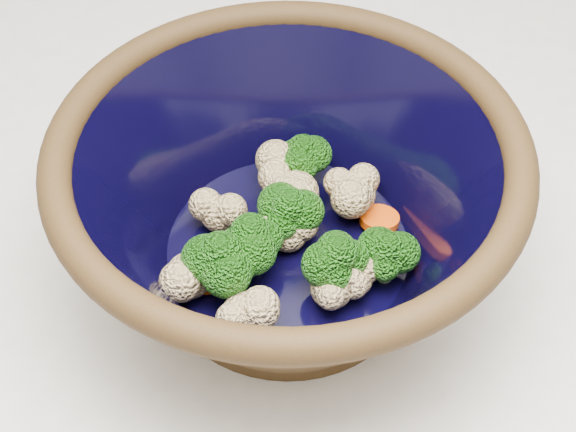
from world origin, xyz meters
TOP-DOWN VIEW (x-y plane):
  - mixing_bowl at (-0.08, -0.04)m, footprint 0.34×0.34m
  - vegetable_pile at (-0.08, -0.05)m, footprint 0.17×0.16m

SIDE VIEW (x-z plane):
  - vegetable_pile at x=-0.08m, z-range 0.93..0.98m
  - mixing_bowl at x=-0.08m, z-range 0.91..1.04m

